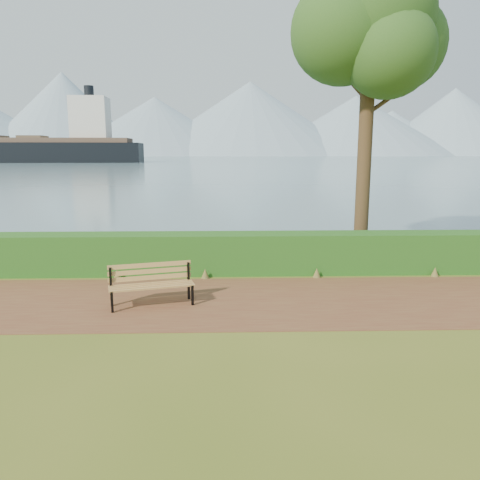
{
  "coord_description": "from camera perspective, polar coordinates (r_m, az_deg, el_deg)",
  "views": [
    {
      "loc": [
        -0.57,
        -8.86,
        3.0
      ],
      "look_at": [
        -0.28,
        1.2,
        1.1
      ],
      "focal_mm": 35.0,
      "sensor_mm": 36.0,
      "label": 1
    }
  ],
  "objects": [
    {
      "name": "ground",
      "position": [
        9.37,
        1.97,
        -7.98
      ],
      "size": [
        140.0,
        140.0,
        0.0
      ],
      "primitive_type": "plane",
      "color": "#4F601B",
      "rests_on": "ground"
    },
    {
      "name": "path",
      "position": [
        9.65,
        1.86,
        -7.39
      ],
      "size": [
        40.0,
        3.4,
        0.01
      ],
      "primitive_type": "cube",
      "color": "brown",
      "rests_on": "ground"
    },
    {
      "name": "hedge",
      "position": [
        11.74,
        1.19,
        -1.61
      ],
      "size": [
        32.0,
        0.85,
        1.0
      ],
      "primitive_type": "cube",
      "color": "#184C15",
      "rests_on": "ground"
    },
    {
      "name": "water",
      "position": [
        268.88,
        -1.55,
        10.03
      ],
      "size": [
        700.0,
        510.0,
        0.0
      ],
      "primitive_type": "cube",
      "color": "slate",
      "rests_on": "ground"
    },
    {
      "name": "mountains",
      "position": [
        415.73,
        -2.92,
        14.06
      ],
      "size": [
        585.0,
        190.0,
        70.0
      ],
      "color": "#7B93A4",
      "rests_on": "ground"
    },
    {
      "name": "bench",
      "position": [
        9.45,
        -10.78,
        -4.99
      ],
      "size": [
        1.71,
        0.89,
        0.83
      ],
      "rotation": [
        0.0,
        0.0,
        0.26
      ],
      "color": "black",
      "rests_on": "ground"
    },
    {
      "name": "tree",
      "position": [
        14.07,
        15.62,
        23.82
      ],
      "size": [
        4.32,
        3.54,
        8.46
      ],
      "rotation": [
        0.0,
        0.0,
        0.0
      ],
      "color": "#312114",
      "rests_on": "ground"
    },
    {
      "name": "cargo_ship",
      "position": [
        152.24,
        -25.91,
        9.83
      ],
      "size": [
        79.15,
        16.32,
        23.87
      ],
      "rotation": [
        0.0,
        0.0,
        0.05
      ],
      "color": "black",
      "rests_on": "ground"
    }
  ]
}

